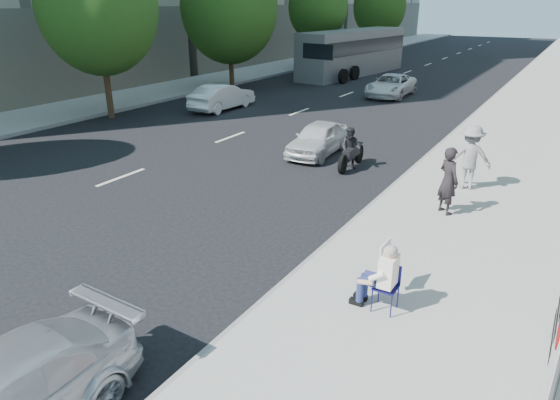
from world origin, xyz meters
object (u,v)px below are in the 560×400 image
Objects in this scene: seated_protester at (382,272)px; white_sedan_mid at (222,97)px; protest_banner at (560,321)px; white_sedan_near at (318,138)px; pedestrian_woman at (448,181)px; motorcycle at (351,150)px; bus at (353,53)px; white_sedan_far at (391,85)px; jogger at (470,157)px.

seated_protester is 0.32× the size of white_sedan_mid.
protest_banner reaches higher than white_sedan_near.
pedestrian_woman is at bearing 149.34° from white_sedan_mid.
bus is at bearing 108.45° from motorcycle.
white_sedan_mid is 15.92m from bus.
protest_banner is at bearing 152.78° from pedestrian_woman.
white_sedan_mid is at bearing 139.05° from protest_banner.
motorcycle is at bearing -77.53° from white_sedan_far.
protest_banner is at bearing -56.68° from motorcycle.
jogger reaches higher than seated_protester.
seated_protester is 7.28m from jogger.
white_sedan_far is at bearing 114.22° from protest_banner.
seated_protester is at bearing -58.88° from bus.
protest_banner is at bearing -67.31° from white_sedan_far.
seated_protester is at bearing 128.08° from pedestrian_woman.
jogger is 8.63m from protest_banner.
motorcycle is (-3.82, 2.60, -0.41)m from pedestrian_woman.
white_sedan_near is (-5.64, 8.63, -0.28)m from seated_protester.
pedestrian_woman is (-0.08, -2.22, -0.06)m from jogger.
jogger is 16.29m from white_sedan_far.
bus is (-13.13, 22.00, 0.53)m from jogger.
seated_protester is 32.10m from bus.
pedestrian_woman is 6.62m from white_sedan_near.
protest_banner is (2.77, -0.89, 0.53)m from seated_protester.
white_sedan_near is (-5.64, 1.35, -0.51)m from jogger.
seated_protester is at bearing -60.31° from white_sedan_near.
motorcycle is (-3.90, 0.38, -0.47)m from jogger.
pedestrian_woman is at bearing 90.90° from seated_protester.
white_sedan_mid reaches higher than white_sedan_far.
bus is (-15.90, 30.17, 0.23)m from protest_banner.
bus is (-9.23, 21.62, 1.00)m from motorcycle.
bus reaches higher than seated_protester.
seated_protester reaches higher than white_sedan_near.
protest_banner reaches higher than jogger.
pedestrian_woman reaches higher than seated_protester.
seated_protester is 0.29× the size of white_sedan_far.
pedestrian_woman reaches higher than white_sedan_near.
motorcycle is at bearing 127.98° from protest_banner.
white_sedan_mid is (-13.62, 8.34, -0.37)m from pedestrian_woman.
seated_protester is 0.68× the size of jogger.
jogger reaches higher than white_sedan_far.
white_sedan_near is (-5.56, 3.57, -0.45)m from pedestrian_woman.
pedestrian_woman is 6.61m from protest_banner.
motorcycle is at bearing -23.04° from jogger.
protest_banner is 0.67× the size of white_sedan_far.
pedestrian_woman is (-0.08, 5.06, 0.17)m from seated_protester.
seated_protester is 0.43× the size of protest_banner.
pedestrian_woman is 0.15× the size of bus.
bus reaches higher than white_sedan_far.
white_sedan_far is 9.48m from bus.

